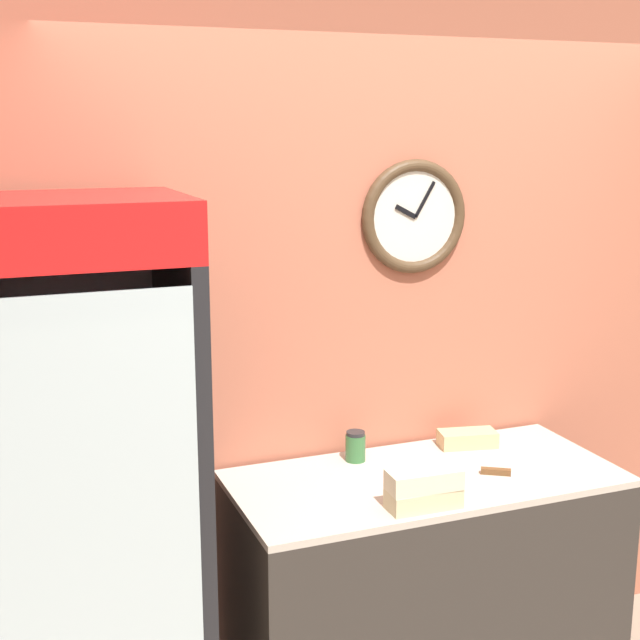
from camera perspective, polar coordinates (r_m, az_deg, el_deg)
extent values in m
cube|color=#B7664C|center=(3.50, 4.08, -1.39)|extent=(5.20, 0.06, 2.70)
torus|color=#4C3823|center=(3.42, 6.06, 6.59)|extent=(0.43, 0.05, 0.43)
cylinder|color=silver|center=(3.42, 6.06, 6.59)|extent=(0.36, 0.01, 0.36)
cube|color=black|center=(3.39, 5.52, 6.91)|extent=(0.09, 0.01, 0.06)
cube|color=black|center=(3.42, 6.73, 7.68)|extent=(0.09, 0.01, 0.14)
cube|color=#332D28|center=(3.52, 6.57, -17.09)|extent=(1.42, 0.65, 0.91)
cube|color=#BCB2A3|center=(3.31, 6.78, -10.02)|extent=(1.42, 0.65, 0.02)
cube|color=black|center=(3.27, -15.61, -11.17)|extent=(0.71, 0.04, 1.80)
cube|color=black|center=(3.04, -8.66, -12.71)|extent=(0.05, 0.64, 1.80)
cube|color=white|center=(3.24, -15.56, -11.36)|extent=(0.61, 0.02, 1.70)
cube|color=silver|center=(2.70, -14.15, -16.35)|extent=(0.61, 0.01, 1.70)
cube|color=red|center=(2.69, -16.10, 5.70)|extent=(0.71, 0.58, 0.18)
cube|color=silver|center=(2.97, -14.95, -13.40)|extent=(0.59, 0.52, 0.01)
cube|color=silver|center=(2.82, -15.42, -5.95)|extent=(0.59, 0.52, 0.01)
cylinder|color=navy|center=(2.59, -15.56, -5.79)|extent=(0.08, 0.08, 0.14)
cylinder|color=navy|center=(2.56, -15.69, -3.61)|extent=(0.03, 0.03, 0.06)
cylinder|color=navy|center=(2.59, -13.16, -5.51)|extent=(0.06, 0.06, 0.16)
cylinder|color=navy|center=(2.56, -13.29, -3.13)|extent=(0.02, 0.02, 0.07)
cylinder|color=#B2BCCC|center=(2.73, -17.27, -14.10)|extent=(0.06, 0.06, 0.15)
cylinder|color=#B2BCCC|center=(2.69, -17.42, -12.07)|extent=(0.03, 0.03, 0.06)
cylinder|color=navy|center=(2.58, -18.51, -5.68)|extent=(0.07, 0.07, 0.18)
cylinder|color=navy|center=(2.54, -18.71, -2.92)|extent=(0.03, 0.03, 0.08)
cylinder|color=gold|center=(2.62, -10.15, -5.47)|extent=(0.06, 0.06, 0.13)
cylinder|color=gold|center=(2.59, -10.23, -3.50)|extent=(0.03, 0.03, 0.06)
cube|color=beige|center=(3.03, 6.64, -11.28)|extent=(0.25, 0.11, 0.07)
cube|color=beige|center=(3.00, 6.67, -10.11)|extent=(0.25, 0.12, 0.07)
cube|color=tan|center=(3.60, 9.41, -7.50)|extent=(0.24, 0.15, 0.06)
cube|color=silver|center=(3.36, 13.86, -9.72)|extent=(0.19, 0.14, 0.00)
cube|color=brown|center=(3.35, 11.19, -9.49)|extent=(0.11, 0.08, 0.02)
cylinder|color=#336B38|center=(3.40, 2.29, -8.18)|extent=(0.08, 0.08, 0.10)
cylinder|color=#262628|center=(3.38, 2.29, -7.26)|extent=(0.07, 0.07, 0.01)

